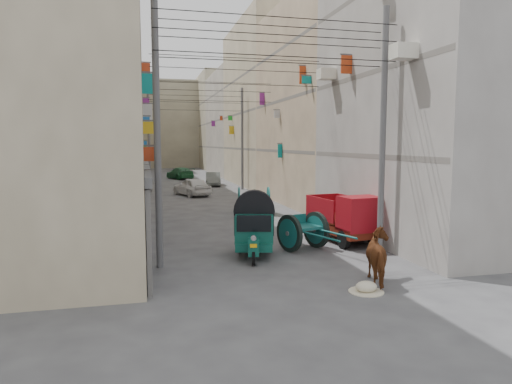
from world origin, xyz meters
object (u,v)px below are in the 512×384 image
object	(u,v)px
horse	(381,257)
distant_car_green	(180,173)
distant_car_white	(192,187)
distant_car_grey	(213,179)
feed_sack	(366,287)
tonga_cart	(303,231)
mini_truck	(349,220)
second_cart	(254,200)
auto_rickshaw	(254,227)

from	to	relation	value
horse	distant_car_green	bearing A→B (deg)	-70.72
distant_car_white	distant_car_green	xyz separation A→B (m)	(0.33, 15.36, -0.04)
horse	distant_car_grey	distance (m)	28.77
distant_car_grey	distant_car_green	bearing A→B (deg)	113.18
distant_car_green	feed_sack	bearing A→B (deg)	74.05
tonga_cart	distant_car_green	distance (m)	32.82
mini_truck	second_cart	bearing A→B (deg)	95.94
feed_sack	distant_car_grey	bearing A→B (deg)	88.99
auto_rickshaw	feed_sack	xyz separation A→B (m)	(1.84, -4.21, -0.84)
second_cart	distant_car_white	xyz separation A→B (m)	(-2.25, 9.29, -0.12)
distant_car_green	horse	bearing A→B (deg)	75.20
second_cart	distant_car_green	bearing A→B (deg)	104.11
feed_sack	distant_car_white	xyz separation A→B (m)	(-2.06, 22.08, 0.50)
distant_car_white	distant_car_grey	bearing A→B (deg)	-129.47
horse	distant_car_green	world-z (taller)	horse
horse	distant_car_grey	size ratio (longest dim) A/B	0.47
feed_sack	distant_car_grey	world-z (taller)	distant_car_grey
auto_rickshaw	second_cart	xyz separation A→B (m)	(2.03, 8.58, -0.21)
auto_rickshaw	feed_sack	distance (m)	4.67
second_cart	distant_car_grey	distance (m)	16.57
mini_truck	horse	distance (m)	4.79
tonga_cart	second_cart	xyz separation A→B (m)	(0.19, 8.12, 0.09)
horse	mini_truck	bearing A→B (deg)	-89.54
mini_truck	distant_car_grey	distance (m)	24.19
feed_sack	horse	world-z (taller)	horse
feed_sack	distant_car_green	size ratio (longest dim) A/B	0.13
tonga_cart	feed_sack	xyz separation A→B (m)	(-0.01, -4.67, -0.53)
distant_car_white	distant_car_green	bearing A→B (deg)	-111.20
feed_sack	distant_car_white	world-z (taller)	distant_car_white
mini_truck	distant_car_green	bearing A→B (deg)	89.36
auto_rickshaw	feed_sack	bearing A→B (deg)	-51.90
feed_sack	horse	distance (m)	1.09
mini_truck	second_cart	world-z (taller)	mini_truck
tonga_cart	distant_car_grey	xyz separation A→B (m)	(0.51, 24.69, -0.08)
second_cart	distant_car_green	xyz separation A→B (m)	(-1.92, 24.65, -0.15)
auto_rickshaw	distant_car_grey	world-z (taller)	auto_rickshaw
distant_car_white	distant_car_green	distance (m)	15.37
auto_rickshaw	mini_truck	world-z (taller)	mini_truck
second_cart	distant_car_grey	size ratio (longest dim) A/B	0.51
tonga_cart	distant_car_grey	distance (m)	24.69
auto_rickshaw	mini_truck	xyz separation A→B (m)	(3.80, 0.99, -0.10)
mini_truck	second_cart	size ratio (longest dim) A/B	1.86
feed_sack	horse	bearing A→B (deg)	39.17
distant_car_white	mini_truck	bearing A→B (deg)	83.42
mini_truck	auto_rickshaw	bearing A→B (deg)	-172.53
mini_truck	distant_car_white	world-z (taller)	mini_truck
second_cart	horse	bearing A→B (deg)	-77.88
distant_car_green	tonga_cart	bearing A→B (deg)	74.43
tonga_cart	second_cart	size ratio (longest dim) A/B	1.66
distant_car_green	distant_car_grey	bearing A→B (deg)	86.92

